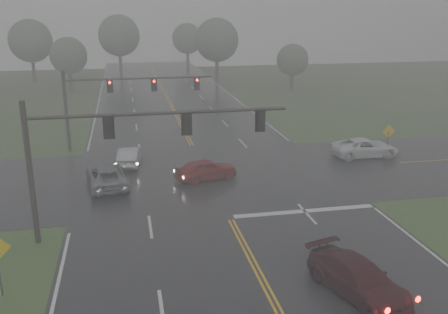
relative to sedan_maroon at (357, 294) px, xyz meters
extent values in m
cube|color=black|center=(-3.57, 14.38, 0.00)|extent=(18.00, 160.00, 0.02)
cube|color=black|center=(-3.57, 16.38, 0.00)|extent=(120.00, 14.00, 0.02)
cube|color=silver|center=(0.93, 8.78, 0.00)|extent=(8.50, 0.50, 0.01)
imported|color=black|center=(0.00, 0.00, 0.00)|extent=(3.42, 5.41, 1.46)
imported|color=maroon|center=(-3.82, 15.48, 0.00)|extent=(4.61, 2.87, 1.47)
imported|color=#A6A9AE|center=(-8.93, 19.97, 0.00)|extent=(2.03, 4.43, 1.41)
imported|color=slate|center=(-10.51, 15.42, 0.00)|extent=(3.13, 5.55, 1.46)
imported|color=white|center=(9.52, 18.50, 0.00)|extent=(5.30, 2.45, 1.47)
cylinder|color=black|center=(-13.77, 7.64, 3.65)|extent=(0.28, 0.28, 7.30)
cylinder|color=black|center=(-13.77, 7.64, 6.49)|extent=(0.18, 0.18, 0.81)
cylinder|color=black|center=(-7.32, 7.64, 6.44)|extent=(12.91, 0.18, 0.18)
cube|color=black|center=(-9.90, 7.64, 5.83)|extent=(0.34, 0.28, 1.06)
cube|color=black|center=(-9.90, 7.80, 5.83)|extent=(0.56, 0.03, 1.27)
cube|color=black|center=(-6.03, 7.64, 5.83)|extent=(0.34, 0.28, 1.06)
cube|color=black|center=(-6.03, 7.80, 5.83)|extent=(0.56, 0.03, 1.27)
cube|color=black|center=(-2.15, 7.64, 5.83)|extent=(0.34, 0.28, 1.06)
cube|color=black|center=(-2.15, 7.80, 5.83)|extent=(0.56, 0.03, 1.27)
cylinder|color=black|center=(-13.77, 24.77, 3.34)|extent=(0.26, 0.26, 6.68)
cylinder|color=black|center=(-13.77, 24.77, 5.94)|extent=(0.17, 0.17, 0.74)
cylinder|color=black|center=(-7.79, 24.77, 5.89)|extent=(11.96, 0.17, 0.17)
cube|color=black|center=(-10.18, 24.77, 5.33)|extent=(0.32, 0.26, 0.97)
cube|color=black|center=(-10.18, 24.92, 5.33)|extent=(0.51, 0.03, 1.16)
cylinder|color=#FF0C05|center=(-10.18, 24.62, 5.64)|extent=(0.20, 0.06, 0.20)
cube|color=black|center=(-6.59, 24.77, 5.33)|extent=(0.32, 0.26, 0.97)
cube|color=black|center=(-6.59, 24.92, 5.33)|extent=(0.51, 0.03, 1.16)
cylinder|color=#FF0C05|center=(-6.59, 24.62, 5.64)|extent=(0.20, 0.06, 0.20)
cube|color=black|center=(-3.01, 24.77, 5.33)|extent=(0.32, 0.26, 0.97)
cube|color=black|center=(-3.01, 24.92, 5.33)|extent=(0.51, 0.03, 1.16)
cylinder|color=#FF0C05|center=(-3.01, 24.62, 5.64)|extent=(0.20, 0.06, 0.20)
cylinder|color=black|center=(11.10, 17.85, 1.08)|extent=(0.07, 0.07, 2.16)
cube|color=gold|center=(11.10, 17.88, 2.16)|extent=(1.13, 0.18, 1.14)
cylinder|color=#2E241E|center=(-16.49, 57.19, 1.45)|extent=(0.55, 0.55, 2.91)
sphere|color=#3C5538|center=(-16.49, 57.19, 5.01)|extent=(5.17, 5.17, 5.17)
cylinder|color=#2E241E|center=(5.61, 61.97, 1.92)|extent=(0.55, 0.55, 3.83)
sphere|color=#3C5538|center=(5.61, 61.97, 6.60)|extent=(6.82, 6.82, 6.82)
cylinder|color=#2E241E|center=(-9.44, 73.22, 1.99)|extent=(0.56, 0.56, 3.98)
sphere|color=#3C5538|center=(-9.44, 73.22, 6.86)|extent=(7.08, 7.08, 7.08)
cylinder|color=#2E241E|center=(14.56, 51.41, 1.27)|extent=(0.50, 0.50, 2.54)
sphere|color=#3C5538|center=(14.56, 51.41, 4.37)|extent=(4.51, 4.51, 4.51)
cylinder|color=#2E241E|center=(-23.01, 67.33, 1.88)|extent=(0.53, 0.53, 3.77)
sphere|color=#3C5538|center=(-23.01, 67.33, 6.49)|extent=(6.70, 6.70, 6.70)
cylinder|color=#2E241E|center=(3.49, 81.93, 1.66)|extent=(0.57, 0.57, 3.33)
sphere|color=#3C5538|center=(3.49, 81.93, 5.73)|extent=(5.91, 5.91, 5.91)
camera|label=1|loc=(-9.02, -16.84, 11.46)|focal=40.00mm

